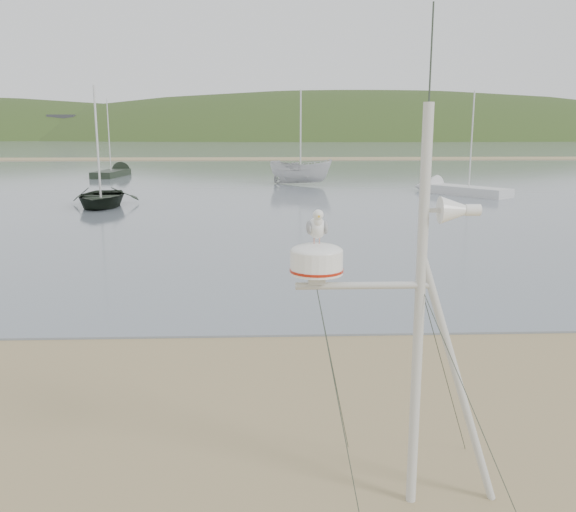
{
  "coord_description": "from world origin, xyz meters",
  "views": [
    {
      "loc": [
        2.46,
        -6.88,
        3.85
      ],
      "look_at": [
        2.76,
        1.0,
        2.19
      ],
      "focal_mm": 38.0,
      "sensor_mm": 36.0,
      "label": 1
    }
  ],
  "objects_px": {
    "sailboat_white_near": "(445,189)",
    "boat_white": "(301,151)",
    "boat_dark": "(98,159)",
    "sailboat_dark_mid": "(118,172)",
    "mast_rig": "(411,397)"
  },
  "relations": [
    {
      "from": "sailboat_dark_mid",
      "to": "sailboat_white_near",
      "type": "bearing_deg",
      "value": -33.34
    },
    {
      "from": "sailboat_white_near",
      "to": "sailboat_dark_mid",
      "type": "distance_m",
      "value": 27.32
    },
    {
      "from": "mast_rig",
      "to": "boat_white",
      "type": "bearing_deg",
      "value": 88.4
    },
    {
      "from": "boat_white",
      "to": "sailboat_white_near",
      "type": "xyz_separation_m",
      "value": [
        8.33,
        -5.76,
        -2.02
      ]
    },
    {
      "from": "boat_dark",
      "to": "boat_white",
      "type": "xyz_separation_m",
      "value": [
        10.52,
        11.52,
        -0.03
      ]
    },
    {
      "from": "sailboat_white_near",
      "to": "sailboat_dark_mid",
      "type": "relative_size",
      "value": 0.94
    },
    {
      "from": "mast_rig",
      "to": "boat_dark",
      "type": "xyz_separation_m",
      "value": [
        -9.52,
        24.58,
        1.16
      ]
    },
    {
      "from": "boat_dark",
      "to": "boat_white",
      "type": "distance_m",
      "value": 15.6
    },
    {
      "from": "boat_white",
      "to": "sailboat_dark_mid",
      "type": "relative_size",
      "value": 0.68
    },
    {
      "from": "boat_dark",
      "to": "sailboat_white_near",
      "type": "height_order",
      "value": "sailboat_white_near"
    },
    {
      "from": "sailboat_white_near",
      "to": "boat_white",
      "type": "bearing_deg",
      "value": 145.36
    },
    {
      "from": "mast_rig",
      "to": "sailboat_dark_mid",
      "type": "relative_size",
      "value": 0.73
    },
    {
      "from": "boat_white",
      "to": "sailboat_dark_mid",
      "type": "xyz_separation_m",
      "value": [
        -14.49,
        9.26,
        -2.02
      ]
    },
    {
      "from": "boat_dark",
      "to": "sailboat_dark_mid",
      "type": "relative_size",
      "value": 0.68
    },
    {
      "from": "sailboat_white_near",
      "to": "sailboat_dark_mid",
      "type": "xyz_separation_m",
      "value": [
        -22.82,
        15.01,
        -0.0
      ]
    }
  ]
}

